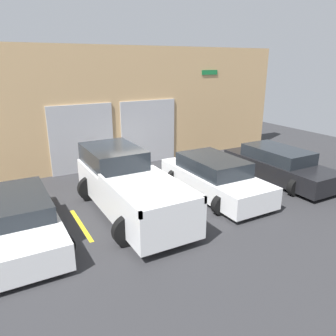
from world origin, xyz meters
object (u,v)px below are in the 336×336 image
at_px(sedan_side, 19,219).
at_px(pickup_truck, 127,185).
at_px(sedan_white, 214,177).
at_px(van_right, 278,165).

bearing_deg(sedan_side, pickup_truck, 4.51).
relative_size(sedan_white, sedan_side, 0.98).
distance_m(pickup_truck, sedan_white, 3.20).
xyz_separation_m(sedan_white, van_right, (3.18, 0.00, -0.03)).
bearing_deg(van_right, sedan_white, -179.99).
distance_m(sedan_white, van_right, 3.18).
bearing_deg(pickup_truck, sedan_white, -4.47).
xyz_separation_m(pickup_truck, sedan_white, (3.18, -0.25, -0.22)).
bearing_deg(pickup_truck, van_right, -2.24).
xyz_separation_m(sedan_white, sedan_side, (-6.37, -0.00, -0.05)).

